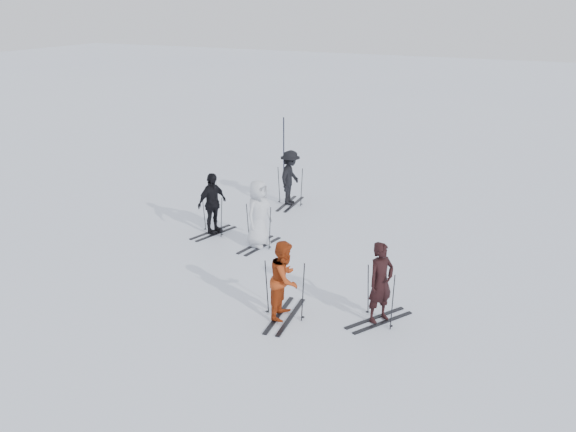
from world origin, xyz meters
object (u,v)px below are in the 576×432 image
Objects in this scene: skier_uphill_left at (212,204)px; skier_near_dark at (381,283)px; skier_red at (285,280)px; piste_marker at (284,144)px; skier_uphill_far at (290,178)px; skier_grey at (259,214)px.

skier_near_dark is at bearing -101.93° from skier_uphill_left.
skier_red is 0.82× the size of piste_marker.
skier_red is 5.61m from skier_uphill_left.
piste_marker reaches higher than skier_red.
skier_red is at bearing 139.84° from skier_near_dark.
skier_uphill_far is (-3.39, 7.21, 0.04)m from skier_red.
skier_uphill_far is at bearing 0.67° from skier_uphill_left.
skier_red is 4.25m from skier_grey.
skier_grey reaches higher than skier_red.
piste_marker reaches higher than skier_grey.
piste_marker is at bearing 24.60° from skier_uphill_left.
skier_near_dark is 0.94× the size of skier_grey.
skier_grey is 1.04× the size of skier_uphill_far.
skier_uphill_far is 4.57m from piste_marker.
skier_uphill_far is at bearing 20.61° from skier_grey.
piste_marker reaches higher than skier_near_dark.
skier_near_dark is 8.38m from skier_uphill_far.
piste_marker reaches higher than skier_uphill_left.
skier_red is 12.52m from piste_marker.
skier_grey is 3.88m from skier_uphill_far.
skier_uphill_far reaches higher than skier_near_dark.
skier_uphill_far is (0.83, 3.50, 0.00)m from skier_uphill_left.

